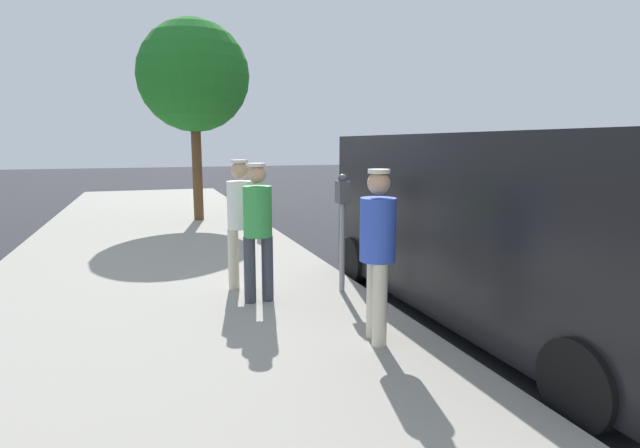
{
  "coord_description": "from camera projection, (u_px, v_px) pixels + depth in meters",
  "views": [
    {
      "loc": [
        3.68,
        5.78,
        2.05
      ],
      "look_at": [
        1.65,
        -0.08,
        1.05
      ],
      "focal_mm": 28.21,
      "sensor_mm": 36.0,
      "label": 1
    }
  ],
  "objects": [
    {
      "name": "ground_plane",
      "position": [
        435.0,
        294.0,
        6.9
      ],
      "size": [
        80.0,
        80.0,
        0.0
      ],
      "primitive_type": "plane",
      "color": "#2D2D33"
    },
    {
      "name": "sidewalk_slab",
      "position": [
        170.0,
        317.0,
        5.76
      ],
      "size": [
        5.0,
        32.0,
        0.15
      ],
      "primitive_type": "cube",
      "color": "#9E998E",
      "rests_on": "ground"
    },
    {
      "name": "parking_meter_near",
      "position": [
        342.0,
        213.0,
        6.36
      ],
      "size": [
        0.14,
        0.18,
        1.52
      ],
      "color": "gray",
      "rests_on": "sidewalk_slab"
    },
    {
      "name": "pedestrian_in_blue",
      "position": [
        378.0,
        245.0,
        4.73
      ],
      "size": [
        0.34,
        0.36,
        1.66
      ],
      "color": "beige",
      "rests_on": "sidewalk_slab"
    },
    {
      "name": "pedestrian_in_green",
      "position": [
        258.0,
        224.0,
        5.96
      ],
      "size": [
        0.36,
        0.34,
        1.67
      ],
      "color": "#383D47",
      "rests_on": "sidewalk_slab"
    },
    {
      "name": "pedestrian_in_white",
      "position": [
        241.0,
        216.0,
        6.46
      ],
      "size": [
        0.34,
        0.34,
        1.69
      ],
      "color": "beige",
      "rests_on": "sidewalk_slab"
    },
    {
      "name": "parked_van",
      "position": [
        504.0,
        223.0,
        5.71
      ],
      "size": [
        2.14,
        5.21,
        2.15
      ],
      "color": "black",
      "rests_on": "ground"
    },
    {
      "name": "street_tree",
      "position": [
        194.0,
        77.0,
        12.07
      ],
      "size": [
        2.67,
        2.67,
        4.84
      ],
      "color": "brown",
      "rests_on": "sidewalk_slab"
    },
    {
      "name": "fire_hydrant",
      "position": [
        262.0,
        216.0,
        10.35
      ],
      "size": [
        0.24,
        0.24,
        0.86
      ],
      "color": "red",
      "rests_on": "sidewalk_slab"
    }
  ]
}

